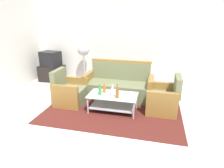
{
  "coord_description": "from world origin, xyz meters",
  "views": [
    {
      "loc": [
        0.87,
        -3.0,
        2.05
      ],
      "look_at": [
        -0.06,
        0.88,
        0.65
      ],
      "focal_mm": 30.45,
      "sensor_mm": 36.0,
      "label": 1
    }
  ],
  "objects_px": {
    "bottle_orange": "(104,89)",
    "tv_stand": "(52,73)",
    "bottle_green": "(100,91)",
    "pedestal_fan": "(84,52)",
    "armchair_right": "(163,100)",
    "television": "(51,59)",
    "couch": "(118,86)",
    "bottle_clear": "(112,91)",
    "cup": "(116,91)",
    "armchair_left": "(70,92)",
    "coffee_table": "(113,100)",
    "bottle_brown": "(117,93)"
  },
  "relations": [
    {
      "from": "armchair_right",
      "to": "pedestal_fan",
      "type": "xyz_separation_m",
      "value": [
        -2.48,
        1.48,
        0.73
      ]
    },
    {
      "from": "bottle_orange",
      "to": "pedestal_fan",
      "type": "relative_size",
      "value": 0.18
    },
    {
      "from": "couch",
      "to": "cup",
      "type": "height_order",
      "value": "couch"
    },
    {
      "from": "bottle_orange",
      "to": "armchair_left",
      "type": "bearing_deg",
      "value": 174.37
    },
    {
      "from": "armchair_left",
      "to": "tv_stand",
      "type": "bearing_deg",
      "value": -138.11
    },
    {
      "from": "armchair_left",
      "to": "pedestal_fan",
      "type": "xyz_separation_m",
      "value": [
        -0.22,
        1.59,
        0.73
      ]
    },
    {
      "from": "television",
      "to": "coffee_table",
      "type": "bearing_deg",
      "value": 157.28
    },
    {
      "from": "armchair_right",
      "to": "bottle_brown",
      "type": "bearing_deg",
      "value": 114.09
    },
    {
      "from": "bottle_clear",
      "to": "bottle_brown",
      "type": "bearing_deg",
      "value": -37.29
    },
    {
      "from": "armchair_right",
      "to": "bottle_orange",
      "type": "xyz_separation_m",
      "value": [
        -1.34,
        -0.19,
        0.21
      ]
    },
    {
      "from": "television",
      "to": "bottle_clear",
      "type": "bearing_deg",
      "value": 156.47
    },
    {
      "from": "coffee_table",
      "to": "bottle_brown",
      "type": "height_order",
      "value": "bottle_brown"
    },
    {
      "from": "couch",
      "to": "armchair_left",
      "type": "distance_m",
      "value": 1.28
    },
    {
      "from": "bottle_clear",
      "to": "cup",
      "type": "xyz_separation_m",
      "value": [
        0.05,
        0.14,
        -0.05
      ]
    },
    {
      "from": "bottle_brown",
      "to": "cup",
      "type": "xyz_separation_m",
      "value": [
        -0.08,
        0.24,
        -0.07
      ]
    },
    {
      "from": "coffee_table",
      "to": "bottle_brown",
      "type": "distance_m",
      "value": 0.33
    },
    {
      "from": "armchair_left",
      "to": "bottle_brown",
      "type": "bearing_deg",
      "value": 75.38
    },
    {
      "from": "pedestal_fan",
      "to": "bottle_orange",
      "type": "bearing_deg",
      "value": -55.68
    },
    {
      "from": "television",
      "to": "cup",
      "type": "bearing_deg",
      "value": 159.22
    },
    {
      "from": "bottle_clear",
      "to": "bottle_brown",
      "type": "distance_m",
      "value": 0.16
    },
    {
      "from": "armchair_left",
      "to": "armchair_right",
      "type": "relative_size",
      "value": 1.0
    },
    {
      "from": "armchair_right",
      "to": "cup",
      "type": "height_order",
      "value": "armchair_right"
    },
    {
      "from": "couch",
      "to": "pedestal_fan",
      "type": "bearing_deg",
      "value": -33.75
    },
    {
      "from": "couch",
      "to": "bottle_clear",
      "type": "bearing_deg",
      "value": 94.2
    },
    {
      "from": "bottle_clear",
      "to": "cup",
      "type": "height_order",
      "value": "bottle_clear"
    },
    {
      "from": "coffee_table",
      "to": "bottle_orange",
      "type": "bearing_deg",
      "value": 158.62
    },
    {
      "from": "armchair_left",
      "to": "cup",
      "type": "bearing_deg",
      "value": 85.65
    },
    {
      "from": "tv_stand",
      "to": "television",
      "type": "distance_m",
      "value": 0.5
    },
    {
      "from": "cup",
      "to": "pedestal_fan",
      "type": "height_order",
      "value": "pedestal_fan"
    },
    {
      "from": "cup",
      "to": "television",
      "type": "distance_m",
      "value": 3.06
    },
    {
      "from": "bottle_green",
      "to": "pedestal_fan",
      "type": "bearing_deg",
      "value": 120.65
    },
    {
      "from": "cup",
      "to": "tv_stand",
      "type": "relative_size",
      "value": 0.12
    },
    {
      "from": "armchair_right",
      "to": "cup",
      "type": "bearing_deg",
      "value": 100.51
    },
    {
      "from": "armchair_left",
      "to": "television",
      "type": "bearing_deg",
      "value": -138.17
    },
    {
      "from": "coffee_table",
      "to": "cup",
      "type": "relative_size",
      "value": 11.0
    },
    {
      "from": "couch",
      "to": "bottle_orange",
      "type": "distance_m",
      "value": 0.8
    },
    {
      "from": "armchair_left",
      "to": "coffee_table",
      "type": "xyz_separation_m",
      "value": [
        1.14,
        -0.18,
        -0.02
      ]
    },
    {
      "from": "bottle_green",
      "to": "cup",
      "type": "xyz_separation_m",
      "value": [
        0.33,
        0.16,
        -0.05
      ]
    },
    {
      "from": "tv_stand",
      "to": "pedestal_fan",
      "type": "bearing_deg",
      "value": 2.47
    },
    {
      "from": "armchair_left",
      "to": "coffee_table",
      "type": "bearing_deg",
      "value": 81.13
    },
    {
      "from": "bottle_brown",
      "to": "tv_stand",
      "type": "bearing_deg",
      "value": 144.9
    },
    {
      "from": "bottle_green",
      "to": "television",
      "type": "distance_m",
      "value": 2.88
    },
    {
      "from": "bottle_orange",
      "to": "cup",
      "type": "xyz_separation_m",
      "value": [
        0.28,
        0.0,
        -0.04
      ]
    },
    {
      "from": "armchair_right",
      "to": "bottle_orange",
      "type": "distance_m",
      "value": 1.37
    },
    {
      "from": "bottle_clear",
      "to": "tv_stand",
      "type": "relative_size",
      "value": 0.33
    },
    {
      "from": "bottle_orange",
      "to": "tv_stand",
      "type": "height_order",
      "value": "bottle_orange"
    },
    {
      "from": "pedestal_fan",
      "to": "couch",
      "type": "bearing_deg",
      "value": -34.89
    },
    {
      "from": "bottle_brown",
      "to": "pedestal_fan",
      "type": "relative_size",
      "value": 0.25
    },
    {
      "from": "bottle_green",
      "to": "pedestal_fan",
      "type": "height_order",
      "value": "pedestal_fan"
    },
    {
      "from": "bottle_brown",
      "to": "pedestal_fan",
      "type": "bearing_deg",
      "value": 128.02
    }
  ]
}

